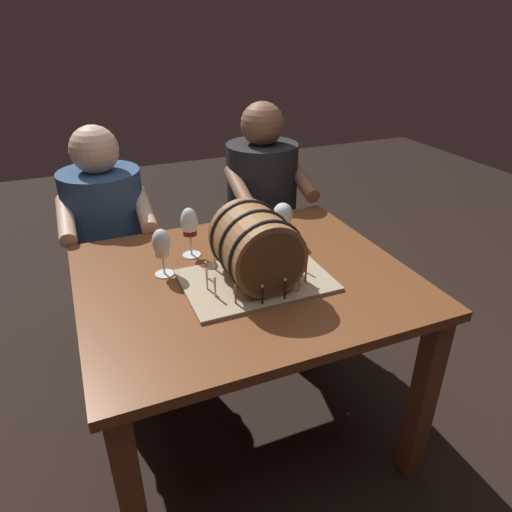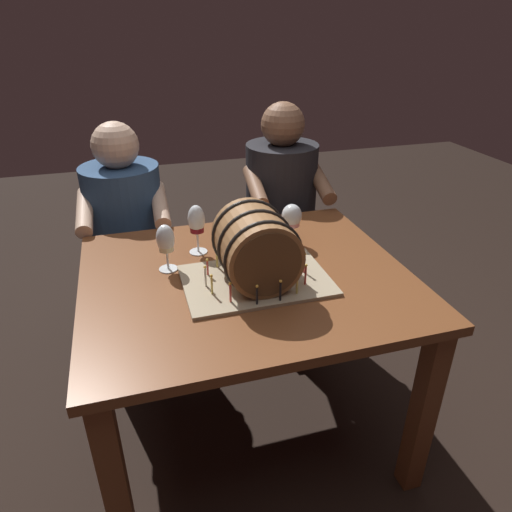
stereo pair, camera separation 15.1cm
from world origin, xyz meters
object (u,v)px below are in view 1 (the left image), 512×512
(dining_table, at_px, (245,303))
(wine_glass_red, at_px, (189,225))
(person_seated_left, at_px, (112,255))
(wine_glass_white, at_px, (162,245))
(wine_glass_rose, at_px, (283,216))
(person_seated_right, at_px, (262,224))
(barrel_cake, at_px, (256,250))

(dining_table, distance_m, wine_glass_red, 0.35)
(wine_glass_red, height_order, person_seated_left, person_seated_left)
(dining_table, xyz_separation_m, wine_glass_white, (-0.26, 0.11, 0.23))
(wine_glass_rose, relative_size, person_seated_right, 0.14)
(barrel_cake, bearing_deg, wine_glass_white, 148.56)
(wine_glass_red, distance_m, wine_glass_white, 0.17)
(wine_glass_rose, bearing_deg, barrel_cake, -130.97)
(barrel_cake, relative_size, wine_glass_white, 2.83)
(dining_table, xyz_separation_m, person_seated_left, (-0.39, 0.76, -0.09))
(wine_glass_rose, bearing_deg, person_seated_left, 138.31)
(wine_glass_white, bearing_deg, person_seated_right, 44.64)
(wine_glass_rose, height_order, person_seated_left, person_seated_left)
(dining_table, relative_size, barrel_cake, 2.30)
(wine_glass_rose, xyz_separation_m, person_seated_right, (0.15, 0.56, -0.29))
(wine_glass_red, bearing_deg, wine_glass_white, -140.85)
(dining_table, bearing_deg, barrel_cake, -71.88)
(person_seated_left, relative_size, person_seated_right, 0.96)
(wine_glass_white, xyz_separation_m, person_seated_right, (0.65, 0.65, -0.30))
(wine_glass_rose, xyz_separation_m, wine_glass_white, (-0.50, -0.08, 0.00))
(wine_glass_rose, distance_m, person_seated_right, 0.65)
(wine_glass_rose, distance_m, wine_glass_red, 0.37)
(dining_table, relative_size, person_seated_left, 0.98)
(barrel_cake, xyz_separation_m, wine_glass_rose, (0.22, 0.25, -0.01))
(dining_table, height_order, person_seated_left, person_seated_left)
(wine_glass_red, relative_size, person_seated_right, 0.16)
(wine_glass_white, xyz_separation_m, person_seated_left, (-0.13, 0.65, -0.32))
(dining_table, bearing_deg, person_seated_right, 62.64)
(wine_glass_rose, height_order, person_seated_right, person_seated_right)
(wine_glass_red, bearing_deg, person_seated_right, 45.84)
(wine_glass_white, bearing_deg, barrel_cake, -31.44)
(wine_glass_rose, relative_size, person_seated_left, 0.14)
(dining_table, relative_size, wine_glass_white, 6.50)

